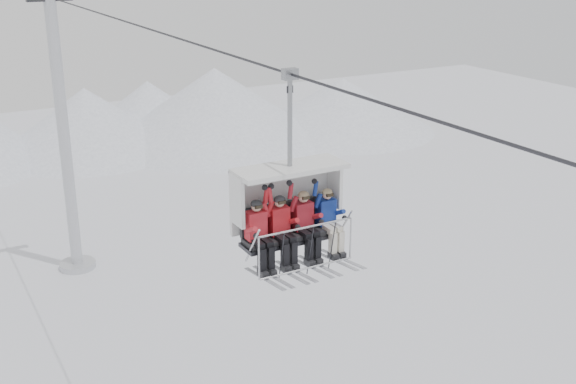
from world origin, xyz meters
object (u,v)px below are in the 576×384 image
lift_tower_right (66,158)px  skier_far_right (329,219)px  chairlift_carrier (287,200)px  skier_center_left (282,228)px  skier_far_left (259,233)px  skier_center_right (305,223)px

lift_tower_right → skier_far_right: 22.71m
chairlift_carrier → skier_far_right: bearing=-20.2°
skier_center_left → skier_far_left: bearing=180.0°
lift_tower_right → chairlift_carrier: bearing=-90.0°
lift_tower_right → skier_far_left: (-0.82, -22.26, 4.42)m
lift_tower_right → skier_center_left: 22.70m
skier_center_left → skier_center_right: size_ratio=1.00×
lift_tower_right → skier_far_left: lift_tower_right is taller
skier_center_right → skier_far_right: skier_center_right is taller
skier_far_left → skier_center_left: bearing=0.0°
skier_center_left → skier_far_right: skier_center_left is taller
chairlift_carrier → skier_far_left: (-0.82, -0.30, -0.46)m
skier_center_left → skier_center_right: 0.56m
skier_far_right → lift_tower_right: bearing=92.2°
skier_center_right → skier_far_left: bearing=180.0°
skier_center_left → chairlift_carrier: bearing=46.0°
chairlift_carrier → skier_far_right: 1.02m
skier_far_left → lift_tower_right: bearing=87.9°
chairlift_carrier → skier_center_right: bearing=-48.6°
lift_tower_right → skier_center_right: 22.70m
skier_center_left → lift_tower_right: bearing=89.2°
skier_far_right → skier_far_left: bearing=179.8°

